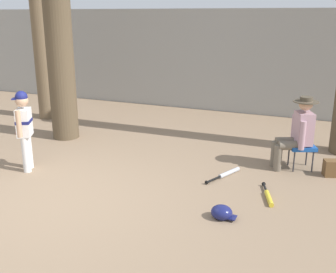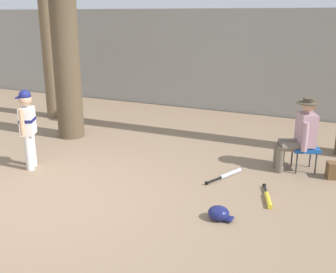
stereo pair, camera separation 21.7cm
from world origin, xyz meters
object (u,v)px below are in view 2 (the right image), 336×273
Objects in this scene: bat_yellow_trainer at (268,198)px; young_ballplayer at (27,124)px; tree_near_player at (64,33)px; bat_aluminum_silver at (228,175)px; batting_helmet_navy at (219,213)px; seated_spectator at (300,132)px; folding_stool at (305,149)px.

young_ballplayer is at bearing -173.83° from bat_yellow_trainer.
tree_near_player is at bearing 163.06° from bat_yellow_trainer.
bat_aluminum_silver is 2.39× the size of batting_helmet_navy.
bat_aluminum_silver is at bearing 141.73° from bat_yellow_trainer.
batting_helmet_navy is at bearing -6.34° from young_ballplayer.
seated_spectator is at bearing 38.55° from bat_aluminum_silver.
tree_near_player reaches higher than batting_helmet_navy.
batting_helmet_navy reaches higher than bat_aluminum_silver.
folding_stool is 0.68× the size of bat_aluminum_silver.
young_ballplayer reaches higher than bat_yellow_trainer.
bat_yellow_trainer is (4.35, -1.32, -2.06)m from tree_near_player.
seated_spectator is 1.34m from bat_aluminum_silver.
batting_helmet_navy is (3.37, -0.37, -0.66)m from young_ballplayer.
batting_helmet_navy is (-0.63, -2.12, -0.56)m from seated_spectator.
bat_aluminum_silver is (-0.93, -0.74, -0.61)m from seated_spectator.
bat_aluminum_silver is at bearing 102.46° from batting_helmet_navy.
tree_near_player reaches higher than bat_yellow_trainer.
batting_helmet_navy is at bearing -106.56° from seated_spectator.
young_ballplayer is 2.49× the size of folding_stool.
batting_helmet_navy is (-0.72, -2.16, -0.28)m from folding_stool.
bat_yellow_trainer is at bearing -16.94° from tree_near_player.
bat_yellow_trainer is at bearing -101.55° from folding_stool.
folding_stool reaches higher than bat_aluminum_silver.
folding_stool is 0.76× the size of bat_yellow_trainer.
young_ballplayer is 3.90m from bat_yellow_trainer.
batting_helmet_navy is (3.91, -2.11, -2.01)m from tree_near_player.
folding_stool is 1.33m from bat_aluminum_silver.
seated_spectator reaches higher than bat_yellow_trainer.
bat_yellow_trainer is 0.90× the size of bat_aluminum_silver.
young_ballplayer is 3.31m from bat_aluminum_silver.
bat_yellow_trainer is 0.90m from batting_helmet_navy.
young_ballplayer is 1.09× the size of seated_spectator.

